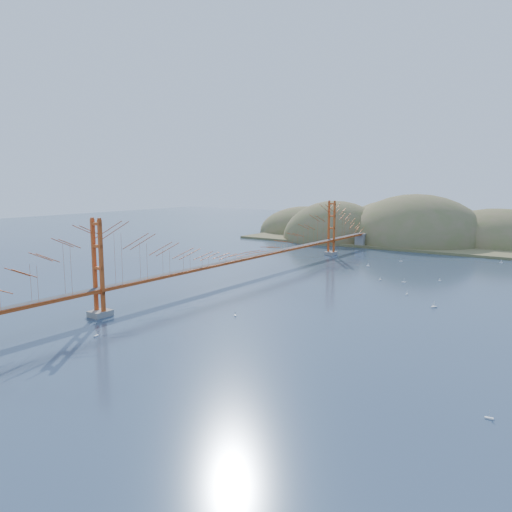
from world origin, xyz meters
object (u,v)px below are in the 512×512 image
Objects in this scene: sailboat_2 at (435,306)px; sailboat_0 at (407,294)px; bridge at (250,235)px; sailboat_1 at (440,280)px.

sailboat_2 is 7.12m from sailboat_0.
sailboat_1 is at bearing 28.28° from bridge.
sailboat_2 is (31.12, -2.86, -6.85)m from bridge.
bridge is at bearing 174.75° from sailboat_2.
sailboat_1 is 1.00× the size of sailboat_0.
sailboat_2 reaches higher than sailboat_1.
sailboat_2 is at bearing -43.09° from sailboat_0.
sailboat_1 is 17.88m from sailboat_2.
sailboat_1 is at bearing 103.16° from sailboat_2.
sailboat_0 reaches higher than sailboat_1.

